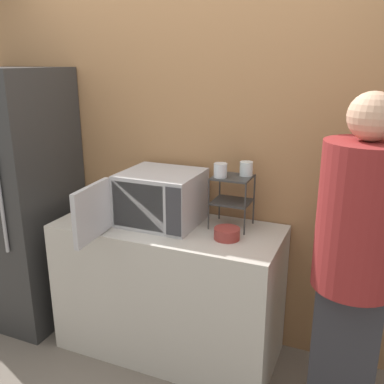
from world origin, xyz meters
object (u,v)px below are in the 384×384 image
object	(u,v)px
glass_front_left	(220,170)
bowl	(227,234)
microwave	(158,198)
glass_back_right	(246,169)
person	(356,253)
refrigerator	(19,199)
dish_rack	(232,191)

from	to	relation	value
glass_front_left	bowl	distance (m)	0.38
microwave	glass_front_left	xyz separation A→B (m)	(0.39, 0.07, 0.20)
microwave	glass_back_right	distance (m)	0.59
person	microwave	bearing A→B (deg)	171.41
glass_back_right	refrigerator	world-z (taller)	refrigerator
microwave	refrigerator	bearing A→B (deg)	-177.51
microwave	person	xyz separation A→B (m)	(1.20, -0.18, -0.08)
microwave	bowl	size ratio (longest dim) A/B	5.34
microwave	glass_back_right	bearing A→B (deg)	18.55
microwave	dish_rack	xyz separation A→B (m)	(0.45, 0.12, 0.07)
bowl	person	world-z (taller)	person
glass_back_right	bowl	size ratio (longest dim) A/B	0.57
refrigerator	glass_front_left	bearing A→B (deg)	4.57
glass_front_left	glass_back_right	world-z (taller)	same
glass_back_right	refrigerator	xyz separation A→B (m)	(-1.65, -0.22, -0.34)
microwave	person	size ratio (longest dim) A/B	0.46
microwave	glass_front_left	distance (m)	0.44
glass_front_left	person	size ratio (longest dim) A/B	0.05
microwave	refrigerator	distance (m)	1.14
bowl	glass_back_right	bearing A→B (deg)	83.00
microwave	dish_rack	distance (m)	0.47
glass_front_left	refrigerator	world-z (taller)	refrigerator
person	bowl	bearing A→B (deg)	171.85
dish_rack	person	bearing A→B (deg)	-21.89
glass_front_left	refrigerator	xyz separation A→B (m)	(-1.52, -0.12, -0.34)
dish_rack	bowl	world-z (taller)	dish_rack
microwave	bowl	bearing A→B (deg)	-9.23
microwave	bowl	distance (m)	0.51
refrigerator	bowl	bearing A→B (deg)	-1.08
bowl	person	size ratio (longest dim) A/B	0.09
microwave	refrigerator	size ratio (longest dim) A/B	0.44
glass_back_right	bowl	world-z (taller)	glass_back_right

